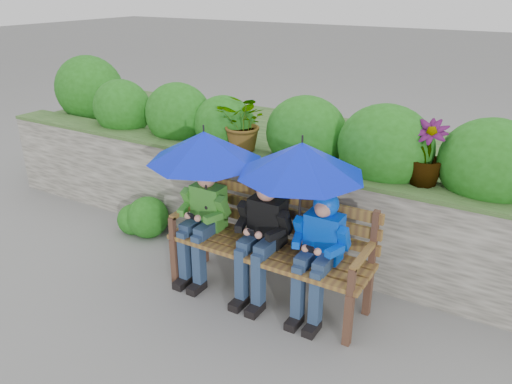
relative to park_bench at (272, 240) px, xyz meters
The scene contains 8 objects.
ground 0.60m from the park_bench, behind, with size 60.00×60.00×0.00m, color slate.
garden_backdrop 1.59m from the park_bench, 97.92° to the left, with size 8.00×2.84×1.81m.
park_bench is the anchor object (origin of this frame).
boy_left 0.70m from the park_bench, behind, with size 0.47×0.54×1.12m.
boy_middle 0.13m from the park_bench, 121.56° to the right, with size 0.48×0.55×1.13m.
boy_right 0.51m from the park_bench, ahead, with size 0.46×0.56×1.12m.
umbrella_left 1.02m from the park_bench, behind, with size 1.04×1.04×0.81m.
umbrella_right 0.87m from the park_bench, ahead, with size 1.05×1.05×0.83m.
Camera 1 is at (2.09, -3.41, 2.67)m, focal length 35.00 mm.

